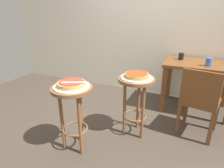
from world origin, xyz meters
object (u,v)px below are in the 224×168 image
Objects in this scene: serving_plate_middle at (137,78)px; cup_far_edge at (181,56)px; stool_middle at (136,93)px; wooden_chair at (199,100)px; pizza_server_knife at (73,82)px; pizza_middle at (137,75)px; stool_foreground at (73,103)px; pizza_foreground at (71,84)px; serving_plate_foreground at (72,86)px; cup_near_edge at (209,62)px; dining_table at (198,71)px.

cup_far_edge reaches higher than serving_plate_middle.
cup_far_edge is (0.37, 1.05, 0.25)m from stool_middle.
wooden_chair is 3.86× the size of pizza_server_knife.
pizza_server_knife is (-0.48, -0.55, 0.06)m from serving_plate_middle.
pizza_middle is 0.72m from pizza_server_knife.
pizza_foreground is (0.00, 0.00, 0.22)m from stool_foreground.
stool_foreground is 1.82m from cup_far_edge.
cup_near_edge reaches higher than serving_plate_foreground.
serving_plate_middle is 3.51× the size of cup_far_edge.
dining_table is at bearing 124.25° from cup_near_edge.
stool_foreground and stool_middle have the same top height.
cup_far_edge is at bearing 60.88° from pizza_foreground.
pizza_foreground reaches higher than stool_foreground.
stool_middle is 6.60× the size of cup_near_edge.
pizza_middle is 0.79m from wooden_chair.
serving_plate_middle is 0.78m from wooden_chair.
dining_table is at bearing 52.37° from pizza_foreground.
cup_near_edge is 0.64m from wooden_chair.
cup_near_edge reaches higher than serving_plate_middle.
pizza_foreground is 0.04m from pizza_server_knife.
cup_near_edge is (0.10, -0.15, 0.18)m from dining_table.
wooden_chair reaches higher than dining_table.
cup_far_edge reaches higher than dining_table.
pizza_foreground is 0.33× the size of wooden_chair.
serving_plate_middle is (0.51, 0.53, 0.00)m from serving_plate_foreground.
pizza_middle reaches higher than dining_table.
pizza_foreground is 0.76m from stool_middle.
pizza_server_knife is at bearing -33.69° from pizza_foreground.
stool_middle is at bearing 46.02° from stool_foreground.
wooden_chair is (-0.05, -0.55, -0.33)m from cup_near_edge.
stool_middle is 0.86× the size of wooden_chair.
wooden_chair is (1.19, 0.79, -0.08)m from stool_foreground.
serving_plate_foreground and serving_plate_middle have the same top height.
pizza_middle is at bearing 23.41° from pizza_server_knife.
wooden_chair is (1.19, 0.79, -0.30)m from pizza_foreground.
serving_plate_foreground is 1.00× the size of serving_plate_middle.
stool_foreground is 1.88m from dining_table.
stool_foreground is at bearing -119.12° from cup_far_edge.
wooden_chair is at bearing 33.54° from serving_plate_foreground.
pizza_middle is (0.51, 0.53, 0.22)m from stool_foreground.
dining_table is (0.64, 0.96, -0.14)m from pizza_middle.
pizza_middle is (0.00, -0.00, 0.22)m from stool_middle.
stool_foreground is 0.22m from pizza_foreground.
dining_table is 4.33× the size of pizza_server_knife.
serving_plate_middle is 0.03m from pizza_middle.
wooden_chair reaches higher than cup_far_edge.
wooden_chair is 1.45m from pizza_server_knife.
cup_near_edge is at bearing 47.02° from pizza_foreground.
pizza_middle reaches higher than stool_foreground.
stool_foreground is at bearing -133.98° from pizza_middle.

